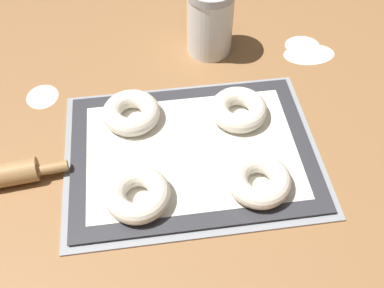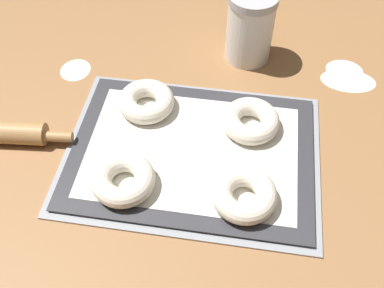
{
  "view_description": "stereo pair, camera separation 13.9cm",
  "coord_description": "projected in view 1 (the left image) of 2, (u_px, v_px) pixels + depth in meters",
  "views": [
    {
      "loc": [
        -0.08,
        -0.47,
        0.63
      ],
      "look_at": [
        -0.02,
        0.01,
        0.03
      ],
      "focal_mm": 42.0,
      "sensor_mm": 36.0,
      "label": 1
    },
    {
      "loc": [
        0.06,
        -0.47,
        0.63
      ],
      "look_at": [
        -0.02,
        0.01,
        0.03
      ],
      "focal_mm": 42.0,
      "sensor_mm": 36.0,
      "label": 2
    }
  ],
  "objects": [
    {
      "name": "baking_mat",
      "position": [
        192.0,
        151.0,
        0.79
      ],
      "size": [
        0.42,
        0.31,
        0.0
      ],
      "color": "#333338",
      "rests_on": "baking_tray"
    },
    {
      "name": "bagel_front_right",
      "position": [
        259.0,
        180.0,
        0.73
      ],
      "size": [
        0.11,
        0.11,
        0.03
      ],
      "color": "silver",
      "rests_on": "baking_mat"
    },
    {
      "name": "bagel_back_right",
      "position": [
        239.0,
        110.0,
        0.83
      ],
      "size": [
        0.11,
        0.11,
        0.03
      ],
      "color": "silver",
      "rests_on": "baking_mat"
    },
    {
      "name": "bagel_back_left",
      "position": [
        131.0,
        113.0,
        0.82
      ],
      "size": [
        0.11,
        0.11,
        0.03
      ],
      "color": "silver",
      "rests_on": "baking_mat"
    },
    {
      "name": "ground_plane",
      "position": [
        203.0,
        159.0,
        0.79
      ],
      "size": [
        2.8,
        2.8,
        0.0
      ],
      "primitive_type": "plane",
      "color": "olive"
    },
    {
      "name": "flour_patch_side",
      "position": [
        42.0,
        96.0,
        0.89
      ],
      "size": [
        0.06,
        0.07,
        0.0
      ],
      "color": "white",
      "rests_on": "ground_plane"
    },
    {
      "name": "baking_tray",
      "position": [
        192.0,
        153.0,
        0.8
      ],
      "size": [
        0.45,
        0.33,
        0.01
      ],
      "color": "#93969B",
      "rests_on": "ground_plane"
    },
    {
      "name": "flour_patch_near",
      "position": [
        309.0,
        54.0,
        0.97
      ],
      "size": [
        0.11,
        0.07,
        0.0
      ],
      "color": "white",
      "rests_on": "ground_plane"
    },
    {
      "name": "bagel_front_left",
      "position": [
        138.0,
        194.0,
        0.71
      ],
      "size": [
        0.11,
        0.11,
        0.03
      ],
      "color": "silver",
      "rests_on": "baking_mat"
    },
    {
      "name": "flour_canister",
      "position": [
        210.0,
        20.0,
        0.92
      ],
      "size": [
        0.1,
        0.1,
        0.15
      ],
      "color": "white",
      "rests_on": "ground_plane"
    },
    {
      "name": "flour_patch_far",
      "position": [
        302.0,
        45.0,
        0.99
      ],
      "size": [
        0.08,
        0.06,
        0.0
      ],
      "color": "white",
      "rests_on": "ground_plane"
    }
  ]
}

